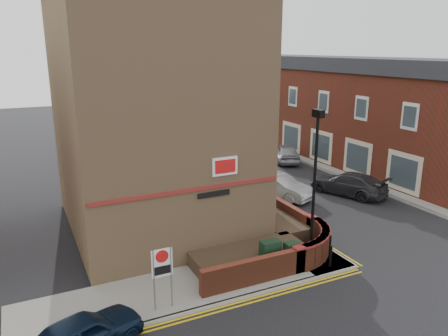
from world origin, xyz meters
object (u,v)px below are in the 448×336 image
silver_car_near (278,186)px  utility_cabinet_large (270,255)px  navy_hatchback (83,334)px  lamppost (314,187)px  zone_sign (162,268)px

silver_car_near → utility_cabinet_large: bearing=-148.5°
utility_cabinet_large → silver_car_near: bearing=55.4°
utility_cabinet_large → silver_car_near: size_ratio=0.28×
navy_hatchback → silver_car_near: size_ratio=0.86×
lamppost → silver_car_near: (3.29, 7.63, -2.65)m
navy_hatchback → silver_car_near: bearing=-75.7°
lamppost → silver_car_near: bearing=66.7°
silver_car_near → lamppost: bearing=-137.2°
lamppost → zone_sign: bearing=-173.9°
lamppost → navy_hatchback: size_ratio=1.73×
utility_cabinet_large → navy_hatchback: (-7.46, -1.80, -0.10)m
utility_cabinet_large → zone_sign: size_ratio=0.55×
navy_hatchback → silver_car_near: silver_car_near is taller
lamppost → navy_hatchback: (-9.36, -1.70, -2.72)m
zone_sign → lamppost: bearing=6.1°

